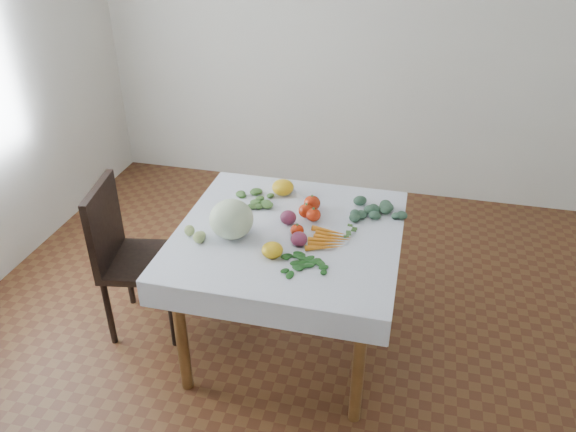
% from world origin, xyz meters
% --- Properties ---
extents(ground, '(4.00, 4.00, 0.00)m').
position_xyz_m(ground, '(0.00, 0.00, 0.00)').
color(ground, brown).
extents(back_wall, '(4.00, 0.04, 2.70)m').
position_xyz_m(back_wall, '(0.00, 2.00, 1.35)').
color(back_wall, silver).
rests_on(back_wall, ground).
extents(table, '(1.00, 1.00, 0.75)m').
position_xyz_m(table, '(0.00, 0.00, 0.65)').
color(table, brown).
rests_on(table, ground).
extents(tablecloth, '(1.12, 1.12, 0.01)m').
position_xyz_m(tablecloth, '(0.00, 0.00, 0.75)').
color(tablecloth, white).
rests_on(tablecloth, table).
extents(chair, '(0.48, 0.48, 0.92)m').
position_xyz_m(chair, '(-0.92, -0.04, 0.52)').
color(chair, black).
rests_on(chair, ground).
extents(cabbage, '(0.28, 0.28, 0.20)m').
position_xyz_m(cabbage, '(-0.26, -0.11, 0.85)').
color(cabbage, beige).
rests_on(cabbage, tablecloth).
extents(tomato_a, '(0.08, 0.08, 0.06)m').
position_xyz_m(tomato_a, '(0.05, -0.03, 0.79)').
color(tomato_a, '#B3250B').
rests_on(tomato_a, tablecloth).
extents(tomato_b, '(0.10, 0.10, 0.08)m').
position_xyz_m(tomato_b, '(0.07, 0.24, 0.80)').
color(tomato_b, '#B3250B').
rests_on(tomato_b, tablecloth).
extents(tomato_c, '(0.08, 0.08, 0.07)m').
position_xyz_m(tomato_c, '(0.10, 0.13, 0.79)').
color(tomato_c, '#B3250B').
rests_on(tomato_c, tablecloth).
extents(tomato_d, '(0.09, 0.09, 0.07)m').
position_xyz_m(tomato_d, '(0.06, 0.16, 0.79)').
color(tomato_d, '#B3250B').
rests_on(tomato_d, tablecloth).
extents(heirloom_back, '(0.13, 0.13, 0.09)m').
position_xyz_m(heirloom_back, '(-0.12, 0.38, 0.80)').
color(heirloom_back, yellow).
rests_on(heirloom_back, tablecloth).
extents(heirloom_front, '(0.11, 0.11, 0.07)m').
position_xyz_m(heirloom_front, '(-0.02, -0.23, 0.79)').
color(heirloom_front, yellow).
rests_on(heirloom_front, tablecloth).
extents(onion_a, '(0.08, 0.08, 0.07)m').
position_xyz_m(onion_a, '(0.08, -0.11, 0.79)').
color(onion_a, '#5B1A32').
rests_on(onion_a, tablecloth).
extents(onion_b, '(0.11, 0.11, 0.07)m').
position_xyz_m(onion_b, '(-0.02, 0.07, 0.79)').
color(onion_b, '#5B1A32').
rests_on(onion_b, tablecloth).
extents(tomatillo_cluster, '(0.12, 0.10, 0.05)m').
position_xyz_m(tomatillo_cluster, '(-0.42, -0.18, 0.78)').
color(tomatillo_cluster, '#A1BD6D').
rests_on(tomatillo_cluster, tablecloth).
extents(carrot_bunch, '(0.19, 0.22, 0.03)m').
position_xyz_m(carrot_bunch, '(0.22, -0.05, 0.77)').
color(carrot_bunch, orange).
rests_on(carrot_bunch, tablecloth).
extents(kale_bunch, '(0.29, 0.24, 0.04)m').
position_xyz_m(kale_bunch, '(0.43, 0.27, 0.77)').
color(kale_bunch, '#375A42').
rests_on(kale_bunch, tablecloth).
extents(basil_bunch, '(0.29, 0.21, 0.01)m').
position_xyz_m(basil_bunch, '(0.13, -0.26, 0.76)').
color(basil_bunch, '#19521B').
rests_on(basil_bunch, tablecloth).
extents(dill_bunch, '(0.23, 0.21, 0.02)m').
position_xyz_m(dill_bunch, '(-0.24, 0.25, 0.77)').
color(dill_bunch, '#4E7E39').
rests_on(dill_bunch, tablecloth).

